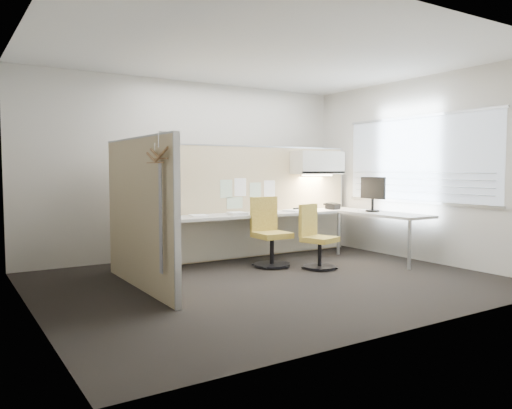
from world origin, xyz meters
TOP-DOWN VIEW (x-y plane):
  - floor at (0.00, 0.00)m, footprint 5.50×4.50m
  - ceiling at (0.00, 0.00)m, footprint 5.50×4.50m
  - wall_back at (0.00, 2.25)m, footprint 5.50×0.02m
  - wall_front at (0.00, -2.25)m, footprint 5.50×0.02m
  - wall_left at (-2.75, 0.00)m, footprint 0.02×4.50m
  - wall_right at (2.75, 0.00)m, footprint 0.02×4.50m
  - window_pane at (2.73, 0.00)m, footprint 0.01×2.80m
  - partition_back at (0.55, 1.60)m, footprint 4.10×0.06m
  - partition_left at (-1.50, 0.50)m, footprint 0.06×2.20m
  - desk at (0.93, 1.13)m, footprint 4.00×2.07m
  - overhead_bin at (1.90, 1.39)m, footprint 0.90×0.36m
  - task_light_strip at (1.90, 1.39)m, footprint 0.60×0.06m
  - pinned_papers at (0.63, 1.57)m, footprint 1.01×0.00m
  - poster at (-1.05, 1.57)m, footprint 0.28×0.00m
  - chair_left at (0.54, 0.81)m, footprint 0.52×0.52m
  - chair_right at (1.00, 0.32)m, footprint 0.52×0.54m
  - monitor at (2.30, 0.51)m, footprint 0.22×0.52m
  - phone at (2.09, 1.21)m, footprint 0.26×0.24m
  - stapler at (1.39, 1.29)m, footprint 0.14×0.09m
  - tape_dispenser at (1.54, 1.33)m, footprint 0.12×0.10m
  - coat_hook at (-1.58, -0.31)m, footprint 0.18×0.49m
  - paper_stack_0 at (-0.82, 1.28)m, footprint 0.26×0.32m
  - paper_stack_1 at (-0.36, 1.27)m, footprint 0.28×0.34m
  - paper_stack_2 at (0.20, 1.15)m, footprint 0.27×0.33m
  - paper_stack_3 at (0.91, 1.34)m, footprint 0.25×0.31m
  - paper_stack_4 at (1.28, 1.21)m, footprint 0.27×0.33m
  - paper_stack_5 at (2.36, 0.64)m, footprint 0.32×0.36m

SIDE VIEW (x-z plane):
  - floor at x=0.00m, z-range -0.01..0.00m
  - chair_right at x=1.00m, z-range -0.03..0.86m
  - chair_left at x=0.54m, z-range -0.03..0.95m
  - desk at x=0.93m, z-range 0.24..0.97m
  - paper_stack_3 at x=0.91m, z-range 0.73..0.74m
  - paper_stack_5 at x=2.36m, z-range 0.73..0.75m
  - paper_stack_1 at x=-0.36m, z-range 0.73..0.75m
  - paper_stack_4 at x=1.28m, z-range 0.73..0.76m
  - paper_stack_0 at x=-0.82m, z-range 0.73..0.76m
  - paper_stack_2 at x=0.20m, z-range 0.73..0.77m
  - stapler at x=1.39m, z-range 0.73..0.78m
  - tape_dispenser at x=1.54m, z-range 0.73..0.79m
  - phone at x=2.09m, z-range 0.72..0.84m
  - partition_back at x=0.55m, z-range 0.00..1.75m
  - partition_left at x=-1.50m, z-range 0.00..1.75m
  - pinned_papers at x=0.63m, z-range 0.80..1.27m
  - monitor at x=2.30m, z-range 0.77..1.32m
  - task_light_strip at x=1.90m, z-range 1.29..1.31m
  - wall_back at x=0.00m, z-range 0.00..2.80m
  - wall_front at x=0.00m, z-range 0.00..2.80m
  - wall_left at x=-2.75m, z-range 0.00..2.80m
  - wall_right at x=2.75m, z-range 0.00..2.80m
  - coat_hook at x=-1.58m, z-range 0.68..2.13m
  - poster at x=-1.05m, z-range 1.24..1.59m
  - overhead_bin at x=1.90m, z-range 1.32..1.70m
  - window_pane at x=2.73m, z-range 0.90..2.20m
  - ceiling at x=0.00m, z-range 2.80..2.81m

